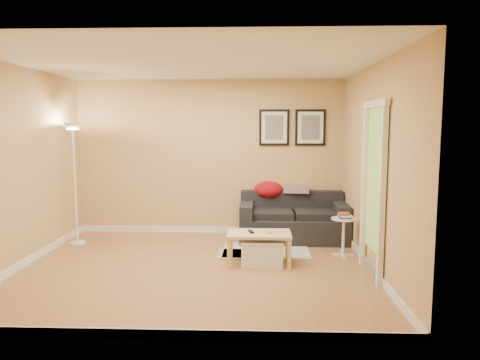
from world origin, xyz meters
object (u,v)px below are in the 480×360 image
at_px(storage_bin, 262,252).
at_px(side_table, 343,237).
at_px(sofa, 293,217).
at_px(floor_lamp, 75,187).
at_px(coffee_table, 259,248).
at_px(book_stack, 345,215).

height_order(storage_bin, side_table, side_table).
distance_m(storage_bin, side_table, 1.25).
distance_m(sofa, floor_lamp, 3.44).
bearing_deg(storage_bin, floor_lamp, 161.42).
relative_size(coffee_table, side_table, 1.57).
height_order(sofa, coffee_table, sofa).
bearing_deg(book_stack, floor_lamp, 156.79).
bearing_deg(side_table, storage_bin, -157.71).
bearing_deg(side_table, book_stack, 54.13).
bearing_deg(storage_bin, coffee_table, 131.65).
bearing_deg(floor_lamp, book_stack, -6.66).
xyz_separation_m(sofa, side_table, (0.64, -0.86, -0.11)).
distance_m(coffee_table, floor_lamp, 3.05).
bearing_deg(sofa, floor_lamp, -173.72).
xyz_separation_m(storage_bin, side_table, (1.15, 0.47, 0.10)).
bearing_deg(floor_lamp, side_table, -6.95).
height_order(coffee_table, side_table, side_table).
height_order(book_stack, floor_lamp, floor_lamp).
relative_size(sofa, book_stack, 7.57).
height_order(storage_bin, floor_lamp, floor_lamp).
distance_m(sofa, side_table, 1.08).
bearing_deg(book_stack, coffee_table, -176.20).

